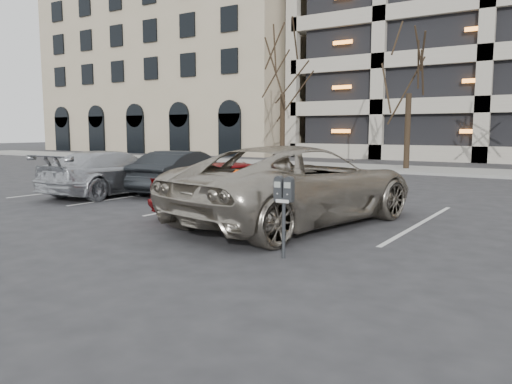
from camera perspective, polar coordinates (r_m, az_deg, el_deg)
ground at (r=9.55m, az=6.48°, el=-4.89°), size 140.00×140.00×0.00m
sidewalk at (r=24.78m, az=23.43°, el=2.08°), size 80.00×4.00×0.12m
stall_lines at (r=12.19m, az=5.49°, el=-2.23°), size 16.90×5.20×0.00m
office_building at (r=50.31m, az=-6.96°, el=13.34°), size 26.00×16.20×15.00m
tree_a at (r=28.52m, az=3.10°, el=15.89°), size 3.86×3.86×8.77m
tree_b at (r=25.70m, az=17.25°, el=15.73°), size 3.64×3.64×8.26m
parking_meter at (r=7.64m, az=3.21°, el=-0.57°), size 0.32×0.14×1.25m
suv_silver at (r=10.57m, az=4.74°, el=0.84°), size 3.87×6.38×1.66m
car_red at (r=11.54m, az=-2.17°, el=0.60°), size 2.91×4.25×1.34m
car_dark at (r=15.86m, az=-8.22°, el=2.29°), size 1.89×4.18×1.33m
car_silver at (r=15.90m, az=-16.05°, el=2.14°), size 2.01×4.72×1.36m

